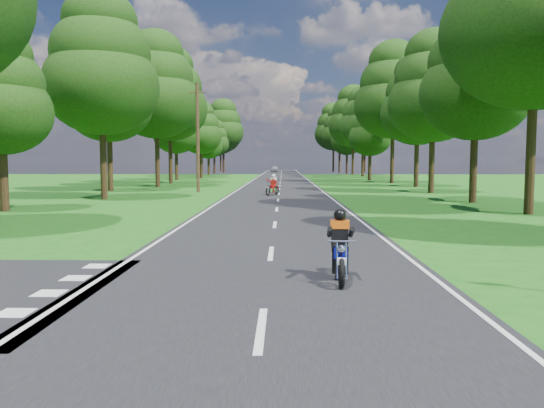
{
  "coord_description": "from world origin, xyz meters",
  "views": [
    {
      "loc": [
        0.3,
        -11.14,
        2.34
      ],
      "look_at": [
        -0.02,
        4.0,
        1.1
      ],
      "focal_mm": 35.0,
      "sensor_mm": 36.0,
      "label": 1
    }
  ],
  "objects": [
    {
      "name": "rider_far_red",
      "position": [
        -0.42,
        24.5,
        0.73
      ],
      "size": [
        1.21,
        1.79,
        1.42
      ],
      "primitive_type": null,
      "rotation": [
        0.0,
        0.0,
        -0.42
      ],
      "color": "#AA0D17",
      "rests_on": "main_road"
    },
    {
      "name": "ground",
      "position": [
        0.0,
        0.0,
        0.0
      ],
      "size": [
        160.0,
        160.0,
        0.0
      ],
      "primitive_type": "plane",
      "color": "#195713",
      "rests_on": "ground"
    },
    {
      "name": "rider_near_blue",
      "position": [
        1.41,
        -0.91,
        0.71
      ],
      "size": [
        0.65,
        1.69,
        1.38
      ],
      "primitive_type": null,
      "rotation": [
        0.0,
        0.0,
        -0.06
      ],
      "color": "#0D0F96",
      "rests_on": "main_road"
    },
    {
      "name": "distant_car",
      "position": [
        -1.42,
        95.63,
        0.67
      ],
      "size": [
        1.61,
        3.85,
        1.3
      ],
      "primitive_type": "imported",
      "rotation": [
        0.0,
        0.0,
        0.02
      ],
      "color": "#AEB0B5",
      "rests_on": "main_road"
    },
    {
      "name": "treeline",
      "position": [
        1.43,
        60.06,
        8.25
      ],
      "size": [
        40.0,
        115.35,
        14.78
      ],
      "color": "black",
      "rests_on": "ground"
    },
    {
      "name": "main_road",
      "position": [
        0.0,
        50.0,
        0.01
      ],
      "size": [
        7.0,
        140.0,
        0.02
      ],
      "primitive_type": "cube",
      "color": "black",
      "rests_on": "ground"
    },
    {
      "name": "telegraph_pole",
      "position": [
        -6.0,
        28.0,
        4.07
      ],
      "size": [
        1.2,
        0.26,
        8.0
      ],
      "color": "#382616",
      "rests_on": "ground"
    },
    {
      "name": "road_markings",
      "position": [
        -0.14,
        48.13,
        0.02
      ],
      "size": [
        7.4,
        140.0,
        0.01
      ],
      "color": "silver",
      "rests_on": "main_road"
    }
  ]
}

